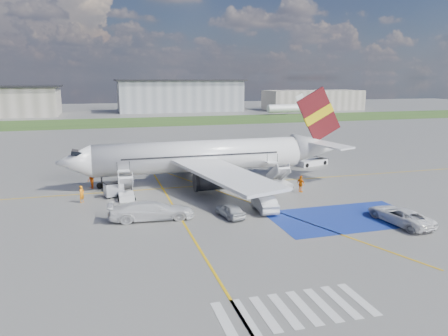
# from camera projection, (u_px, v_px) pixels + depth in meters

# --- Properties ---
(ground) EXTENTS (400.00, 400.00, 0.00)m
(ground) POSITION_uv_depth(u_px,v_px,m) (232.00, 214.00, 42.47)
(ground) COLOR #60605E
(ground) RESTS_ON ground
(grass_strip) EXTENTS (400.00, 30.00, 0.01)m
(grass_strip) POSITION_uv_depth(u_px,v_px,m) (139.00, 122.00, 131.83)
(grass_strip) COLOR #2D4C1E
(grass_strip) RESTS_ON ground
(taxiway_line_main) EXTENTS (120.00, 0.20, 0.01)m
(taxiway_line_main) POSITION_uv_depth(u_px,v_px,m) (203.00, 186.00, 53.76)
(taxiway_line_main) COLOR gold
(taxiway_line_main) RESTS_ON ground
(taxiway_line_cross) EXTENTS (0.20, 60.00, 0.01)m
(taxiway_line_cross) POSITION_uv_depth(u_px,v_px,m) (207.00, 261.00, 31.70)
(taxiway_line_cross) COLOR gold
(taxiway_line_cross) RESTS_ON ground
(taxiway_line_diag) EXTENTS (20.71, 56.45, 0.01)m
(taxiway_line_diag) POSITION_uv_depth(u_px,v_px,m) (203.00, 186.00, 53.76)
(taxiway_line_diag) COLOR gold
(taxiway_line_diag) RESTS_ON ground
(staging_box) EXTENTS (14.00, 8.00, 0.01)m
(staging_box) POSITION_uv_depth(u_px,v_px,m) (345.00, 218.00, 41.43)
(staging_box) COLOR navy
(staging_box) RESTS_ON ground
(crosswalk) EXTENTS (9.00, 4.00, 0.01)m
(crosswalk) POSITION_uv_depth(u_px,v_px,m) (294.00, 309.00, 25.05)
(crosswalk) COLOR silver
(crosswalk) RESTS_ON ground
(terminal_centre) EXTENTS (48.00, 18.00, 12.00)m
(terminal_centre) POSITION_uv_depth(u_px,v_px,m) (180.00, 96.00, 173.69)
(terminal_centre) COLOR gray
(terminal_centre) RESTS_ON ground
(terminal_east) EXTENTS (40.00, 16.00, 8.00)m
(terminal_east) POSITION_uv_depth(u_px,v_px,m) (313.00, 100.00, 182.50)
(terminal_east) COLOR gray
(terminal_east) RESTS_ON ground
(airliner) EXTENTS (36.81, 32.95, 11.92)m
(airliner) POSITION_uv_depth(u_px,v_px,m) (211.00, 155.00, 55.36)
(airliner) COLOR silver
(airliner) RESTS_ON ground
(airstairs_fwd) EXTENTS (1.90, 5.20, 3.60)m
(airstairs_fwd) POSITION_uv_depth(u_px,v_px,m) (126.00, 193.00, 47.94)
(airstairs_fwd) COLOR silver
(airstairs_fwd) RESTS_ON ground
(airstairs_aft) EXTENTS (1.90, 5.20, 3.60)m
(airstairs_aft) POSITION_uv_depth(u_px,v_px,m) (281.00, 182.00, 52.98)
(airstairs_aft) COLOR silver
(airstairs_aft) RESTS_ON ground
(gpu_cart) EXTENTS (2.26, 1.78, 1.66)m
(gpu_cart) POSITION_uv_depth(u_px,v_px,m) (114.00, 190.00, 48.64)
(gpu_cart) COLOR silver
(gpu_cart) RESTS_ON ground
(belt_loader) EXTENTS (5.59, 3.26, 1.62)m
(belt_loader) POSITION_uv_depth(u_px,v_px,m) (312.00, 163.00, 66.44)
(belt_loader) COLOR silver
(belt_loader) RESTS_ON ground
(car_silver_a) EXTENTS (2.28, 4.20, 1.36)m
(car_silver_a) POSITION_uv_depth(u_px,v_px,m) (230.00, 210.00, 41.54)
(car_silver_a) COLOR #ACAFB3
(car_silver_a) RESTS_ON ground
(car_silver_b) EXTENTS (2.12, 4.95, 1.58)m
(car_silver_b) POSITION_uv_depth(u_px,v_px,m) (265.00, 203.00, 43.53)
(car_silver_b) COLOR silver
(car_silver_b) RESTS_ON ground
(van_white_a) EXTENTS (2.87, 5.43, 1.96)m
(van_white_a) POSITION_uv_depth(u_px,v_px,m) (400.00, 213.00, 39.73)
(van_white_a) COLOR white
(van_white_a) RESTS_ON ground
(van_white_b) EXTENTS (6.10, 2.87, 2.32)m
(van_white_b) POSITION_uv_depth(u_px,v_px,m) (151.00, 207.00, 40.76)
(van_white_b) COLOR silver
(van_white_b) RESTS_ON ground
(crew_fwd) EXTENTS (0.77, 0.80, 1.84)m
(crew_fwd) POSITION_uv_depth(u_px,v_px,m) (82.00, 194.00, 46.40)
(crew_fwd) COLOR orange
(crew_fwd) RESTS_ON ground
(crew_nose) EXTENTS (1.01, 1.14, 1.94)m
(crew_nose) POSITION_uv_depth(u_px,v_px,m) (91.00, 181.00, 52.22)
(crew_nose) COLOR #DB510B
(crew_nose) RESTS_ON ground
(crew_aft) EXTENTS (0.88, 1.26, 1.98)m
(crew_aft) POSITION_uv_depth(u_px,v_px,m) (301.00, 184.00, 50.54)
(crew_aft) COLOR orange
(crew_aft) RESTS_ON ground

